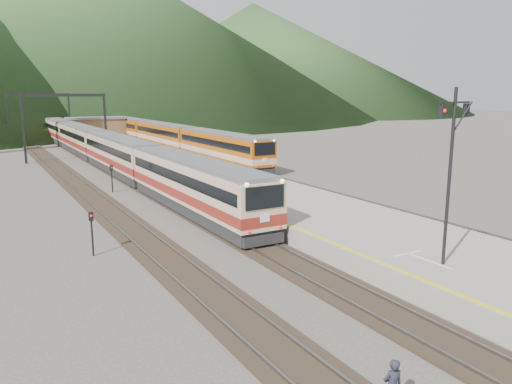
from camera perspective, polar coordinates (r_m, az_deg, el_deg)
ground at (r=17.14m, az=25.95°, el=-18.15°), size 400.00×400.00×0.00m
track_main at (r=50.35m, az=-14.64°, el=1.75°), size 2.60×200.00×0.23m
track_far at (r=49.31m, az=-20.24°, el=1.22°), size 2.60×200.00×0.23m
track_second at (r=54.42m, az=-2.88°, el=2.80°), size 2.60×200.00×0.23m
platform at (r=50.15m, az=-7.87°, el=2.47°), size 8.00×100.00×1.00m
gantry_near at (r=63.86m, az=-20.99°, el=8.30°), size 9.55×0.25×8.00m
gantry_far at (r=88.62m, az=-23.58°, el=8.75°), size 9.55×0.25×8.00m
station_shed at (r=88.14m, az=-17.78°, el=7.17°), size 9.40×4.40×3.10m
hill_b at (r=243.62m, az=-20.39°, el=17.56°), size 220.00×220.00×75.00m
hill_c at (r=250.80m, az=-0.36°, el=15.17°), size 160.00×160.00×50.00m
main_train at (r=61.12m, az=-17.57°, el=4.97°), size 2.77×75.88×3.38m
second_train at (r=73.42m, az=-10.37°, el=6.27°), size 2.74×56.30×3.35m
signal_mast at (r=21.69m, az=21.37°, el=3.49°), size 2.18×0.51×7.32m
short_signal_b at (r=42.57m, az=-16.17°, el=1.88°), size 0.26×0.23×2.27m
short_signal_c at (r=26.30m, az=-18.27°, el=-3.91°), size 0.22×0.16×2.27m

